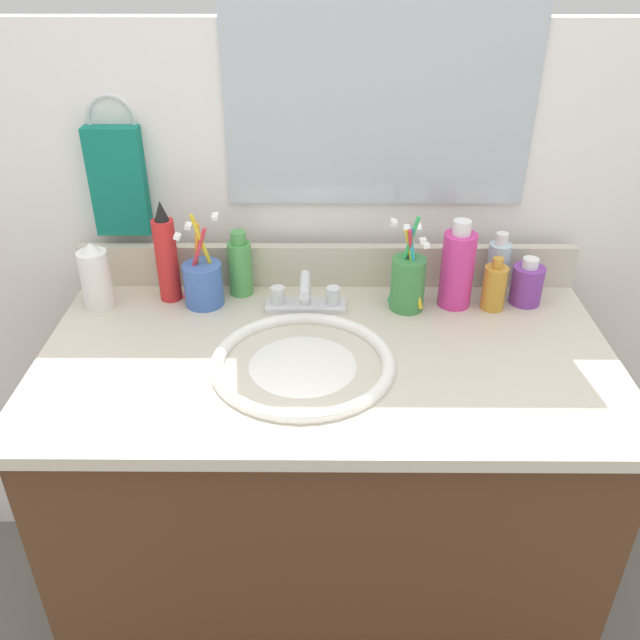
{
  "coord_description": "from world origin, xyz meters",
  "views": [
    {
      "loc": [
        -0.01,
        -1.01,
        1.45
      ],
      "look_at": [
        -0.01,
        0.0,
        0.85
      ],
      "focal_mm": 37.82,
      "sensor_mm": 36.0,
      "label": 1
    }
  ],
  "objects_px": {
    "bottle_gel_clear": "(498,267)",
    "bottle_soap_pink": "(457,268)",
    "bottle_lotion_white": "(96,277)",
    "hand_towel": "(118,182)",
    "cup_blue_plastic": "(203,282)",
    "bottle_cream_purple": "(527,284)",
    "bottle_oil_amber": "(494,287)",
    "bottle_spray_red": "(166,256)",
    "faucet": "(305,298)",
    "cup_green": "(408,281)",
    "bottle_toner_green": "(240,266)"
  },
  "relations": [
    {
      "from": "bottle_cream_purple",
      "to": "bottle_soap_pink",
      "type": "distance_m",
      "value": 0.15
    },
    {
      "from": "faucet",
      "to": "bottle_oil_amber",
      "type": "xyz_separation_m",
      "value": [
        0.38,
        0.01,
        0.02
      ]
    },
    {
      "from": "faucet",
      "to": "bottle_toner_green",
      "type": "bearing_deg",
      "value": 151.94
    },
    {
      "from": "faucet",
      "to": "bottle_lotion_white",
      "type": "height_order",
      "value": "bottle_lotion_white"
    },
    {
      "from": "bottle_spray_red",
      "to": "bottle_cream_purple",
      "type": "distance_m",
      "value": 0.73
    },
    {
      "from": "faucet",
      "to": "bottle_soap_pink",
      "type": "bearing_deg",
      "value": 5.11
    },
    {
      "from": "bottle_soap_pink",
      "to": "faucet",
      "type": "bearing_deg",
      "value": -174.89
    },
    {
      "from": "bottle_lotion_white",
      "to": "bottle_soap_pink",
      "type": "xyz_separation_m",
      "value": [
        0.72,
        0.01,
        0.02
      ]
    },
    {
      "from": "hand_towel",
      "to": "cup_blue_plastic",
      "type": "distance_m",
      "value": 0.27
    },
    {
      "from": "bottle_lotion_white",
      "to": "cup_blue_plastic",
      "type": "relative_size",
      "value": 0.71
    },
    {
      "from": "bottle_oil_amber",
      "to": "bottle_lotion_white",
      "type": "bearing_deg",
      "value": 179.72
    },
    {
      "from": "hand_towel",
      "to": "bottle_gel_clear",
      "type": "xyz_separation_m",
      "value": [
        0.77,
        -0.05,
        -0.16
      ]
    },
    {
      "from": "cup_green",
      "to": "bottle_toner_green",
      "type": "bearing_deg",
      "value": 169.78
    },
    {
      "from": "bottle_gel_clear",
      "to": "bottle_lotion_white",
      "type": "bearing_deg",
      "value": -175.56
    },
    {
      "from": "bottle_gel_clear",
      "to": "cup_green",
      "type": "bearing_deg",
      "value": -160.53
    },
    {
      "from": "bottle_oil_amber",
      "to": "bottle_soap_pink",
      "type": "xyz_separation_m",
      "value": [
        -0.07,
        0.01,
        0.03
      ]
    },
    {
      "from": "bottle_soap_pink",
      "to": "cup_blue_plastic",
      "type": "height_order",
      "value": "cup_blue_plastic"
    },
    {
      "from": "bottle_spray_red",
      "to": "bottle_soap_pink",
      "type": "distance_m",
      "value": 0.58
    },
    {
      "from": "bottle_cream_purple",
      "to": "cup_green",
      "type": "distance_m",
      "value": 0.25
    },
    {
      "from": "bottle_cream_purple",
      "to": "cup_blue_plastic",
      "type": "height_order",
      "value": "cup_blue_plastic"
    },
    {
      "from": "bottle_oil_amber",
      "to": "bottle_gel_clear",
      "type": "height_order",
      "value": "bottle_gel_clear"
    },
    {
      "from": "bottle_lotion_white",
      "to": "bottle_toner_green",
      "type": "distance_m",
      "value": 0.29
    },
    {
      "from": "bottle_cream_purple",
      "to": "bottle_oil_amber",
      "type": "bearing_deg",
      "value": -162.18
    },
    {
      "from": "cup_green",
      "to": "bottle_soap_pink",
      "type": "bearing_deg",
      "value": 9.17
    },
    {
      "from": "bottle_spray_red",
      "to": "cup_blue_plastic",
      "type": "relative_size",
      "value": 1.08
    },
    {
      "from": "bottle_cream_purple",
      "to": "bottle_gel_clear",
      "type": "height_order",
      "value": "bottle_gel_clear"
    },
    {
      "from": "bottle_gel_clear",
      "to": "bottle_soap_pink",
      "type": "xyz_separation_m",
      "value": [
        -0.09,
        -0.05,
        0.02
      ]
    },
    {
      "from": "bottle_oil_amber",
      "to": "bottle_lotion_white",
      "type": "height_order",
      "value": "bottle_lotion_white"
    },
    {
      "from": "bottle_oil_amber",
      "to": "bottle_cream_purple",
      "type": "xyz_separation_m",
      "value": [
        0.07,
        0.02,
        -0.0
      ]
    },
    {
      "from": "bottle_spray_red",
      "to": "bottle_lotion_white",
      "type": "distance_m",
      "value": 0.14
    },
    {
      "from": "hand_towel",
      "to": "bottle_cream_purple",
      "type": "xyz_separation_m",
      "value": [
        0.82,
        -0.1,
        -0.18
      ]
    },
    {
      "from": "bottle_gel_clear",
      "to": "bottle_soap_pink",
      "type": "bearing_deg",
      "value": -151.09
    },
    {
      "from": "bottle_oil_amber",
      "to": "cup_blue_plastic",
      "type": "relative_size",
      "value": 0.56
    },
    {
      "from": "bottle_oil_amber",
      "to": "cup_blue_plastic",
      "type": "bearing_deg",
      "value": 178.64
    },
    {
      "from": "bottle_gel_clear",
      "to": "cup_blue_plastic",
      "type": "xyz_separation_m",
      "value": [
        -0.6,
        -0.05,
        -0.01
      ]
    },
    {
      "from": "hand_towel",
      "to": "bottle_lotion_white",
      "type": "xyz_separation_m",
      "value": [
        -0.04,
        -0.12,
        -0.16
      ]
    },
    {
      "from": "bottle_cream_purple",
      "to": "bottle_toner_green",
      "type": "distance_m",
      "value": 0.58
    },
    {
      "from": "bottle_oil_amber",
      "to": "cup_green",
      "type": "height_order",
      "value": "cup_green"
    },
    {
      "from": "faucet",
      "to": "bottle_cream_purple",
      "type": "bearing_deg",
      "value": 4.5
    },
    {
      "from": "bottle_gel_clear",
      "to": "bottle_toner_green",
      "type": "bearing_deg",
      "value": -179.26
    },
    {
      "from": "hand_towel",
      "to": "bottle_gel_clear",
      "type": "distance_m",
      "value": 0.79
    },
    {
      "from": "bottle_gel_clear",
      "to": "hand_towel",
      "type": "bearing_deg",
      "value": 175.94
    },
    {
      "from": "bottle_oil_amber",
      "to": "cup_green",
      "type": "xyz_separation_m",
      "value": [
        -0.17,
        -0.0,
        0.01
      ]
    },
    {
      "from": "bottle_toner_green",
      "to": "hand_towel",
      "type": "bearing_deg",
      "value": 165.73
    },
    {
      "from": "bottle_cream_purple",
      "to": "cup_green",
      "type": "xyz_separation_m",
      "value": [
        -0.24,
        -0.02,
        0.02
      ]
    },
    {
      "from": "bottle_spray_red",
      "to": "bottle_cream_purple",
      "type": "height_order",
      "value": "bottle_spray_red"
    },
    {
      "from": "hand_towel",
      "to": "bottle_oil_amber",
      "type": "height_order",
      "value": "hand_towel"
    },
    {
      "from": "bottle_lotion_white",
      "to": "cup_blue_plastic",
      "type": "height_order",
      "value": "cup_blue_plastic"
    },
    {
      "from": "faucet",
      "to": "cup_green",
      "type": "xyz_separation_m",
      "value": [
        0.2,
        0.01,
        0.03
      ]
    },
    {
      "from": "bottle_lotion_white",
      "to": "cup_green",
      "type": "relative_size",
      "value": 0.7
    }
  ]
}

